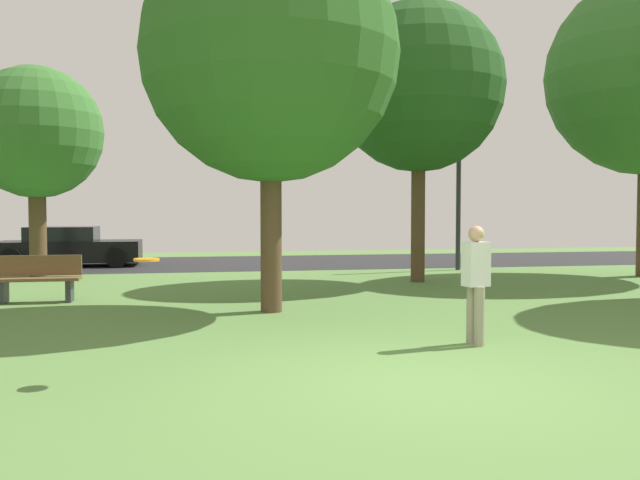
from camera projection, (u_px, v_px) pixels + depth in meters
name	position (u px, v px, depth m)	size (l,w,h in m)	color
ground_plane	(419.00, 384.00, 6.86)	(44.00, 44.00, 0.00)	#5B8442
road_strip	(262.00, 262.00, 22.56)	(44.00, 6.40, 0.01)	#28282B
oak_tree_center	(419.00, 87.00, 16.38)	(4.18, 4.18, 6.90)	brown
oak_tree_right	(36.00, 133.00, 17.86)	(3.53, 3.53, 5.62)	brown
oak_tree_left	(270.00, 54.00, 11.52)	(4.47, 4.47, 6.73)	brown
person_catcher	(476.00, 280.00, 8.81)	(0.36, 0.30, 1.58)	gray
frisbee_disc	(147.00, 260.00, 7.05)	(0.35, 0.35, 0.03)	orange
parked_car_black	(68.00, 248.00, 21.08)	(4.32, 1.99, 1.25)	black
park_bench	(38.00, 278.00, 12.93)	(1.60, 0.45, 0.90)	brown
street_lamp_post	(458.00, 194.00, 19.74)	(0.14, 0.14, 4.50)	#2D2D33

